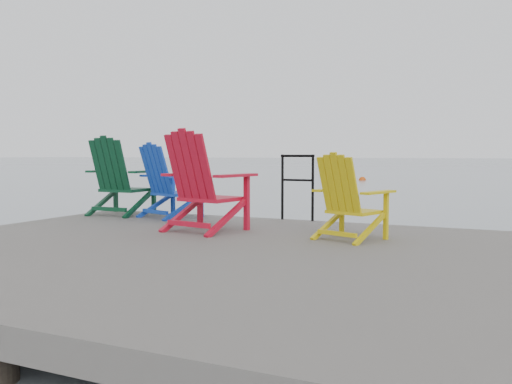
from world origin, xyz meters
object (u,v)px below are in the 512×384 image
at_px(handrail, 297,181).
at_px(chair_green, 119,177).
at_px(chair_yellow, 348,197).
at_px(chair_red, 203,182).
at_px(buoy_b, 362,180).
at_px(chair_blue, 168,181).

relative_size(handrail, chair_green, 0.80).
bearing_deg(chair_yellow, chair_green, -174.33).
bearing_deg(chair_red, buoy_b, 108.65).
bearing_deg(buoy_b, chair_green, -85.55).
bearing_deg(chair_yellow, handrail, 147.05).
relative_size(chair_green, buoy_b, 2.91).
bearing_deg(handrail, chair_blue, -164.95).
xyz_separation_m(chair_blue, chair_red, (1.15, -0.99, 0.06)).
relative_size(handrail, chair_red, 0.78).
relative_size(chair_blue, chair_yellow, 1.16).
distance_m(handrail, chair_blue, 1.84).
distance_m(chair_green, buoy_b, 22.62).
bearing_deg(chair_red, chair_blue, 148.75).
height_order(handrail, chair_blue, chair_blue).
bearing_deg(chair_yellow, buoy_b, 122.17).
height_order(chair_green, buoy_b, chair_green).
bearing_deg(chair_green, chair_red, -27.65).
height_order(chair_green, chair_yellow, chair_green).
relative_size(handrail, buoy_b, 2.32).
bearing_deg(buoy_b, chair_yellow, -76.87).
relative_size(handrail, chair_yellow, 1.01).
bearing_deg(chair_blue, chair_green, -160.07).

